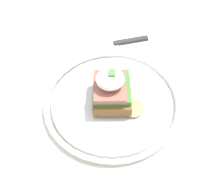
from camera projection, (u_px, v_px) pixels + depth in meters
name	position (u px, v px, depth m)	size (l,w,h in m)	color
dining_table	(107.00, 135.00, 0.66)	(1.02, 0.68, 0.73)	beige
plate	(112.00, 100.00, 0.56)	(0.27, 0.27, 0.02)	silver
sandwich	(112.00, 88.00, 0.53)	(0.09, 0.10, 0.08)	brown
knife	(117.00, 43.00, 0.67)	(0.06, 0.18, 0.01)	#2D2D2D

